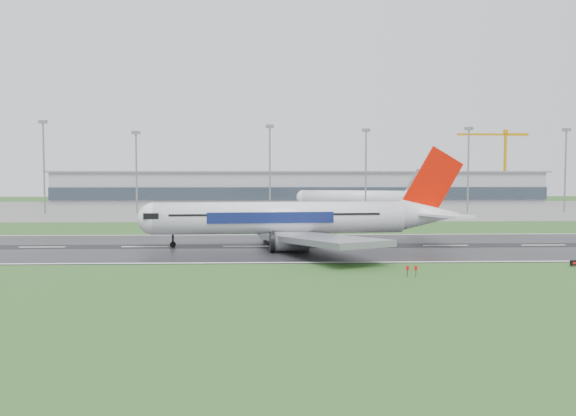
{
  "coord_description": "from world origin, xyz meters",
  "views": [
    {
      "loc": [
        -15.44,
        -116.71,
        14.49
      ],
      "look_at": [
        -11.24,
        12.0,
        7.0
      ],
      "focal_mm": 36.83,
      "sensor_mm": 36.0,
      "label": 1
    }
  ],
  "objects": [
    {
      "name": "runway",
      "position": [
        0.0,
        0.0,
        0.05
      ],
      "size": [
        400.0,
        45.0,
        0.1
      ],
      "primitive_type": "cube",
      "color": "black",
      "rests_on": "ground"
    },
    {
      "name": "terminal",
      "position": [
        0.0,
        185.0,
        7.5
      ],
      "size": [
        240.0,
        36.0,
        15.0
      ],
      "primitive_type": "cube",
      "color": "gray",
      "rests_on": "ground"
    },
    {
      "name": "tower_crane",
      "position": [
        112.75,
        200.0,
        19.38
      ],
      "size": [
        38.8,
        2.26,
        38.77
      ],
      "primitive_type": null,
      "rotation": [
        0.0,
        0.0,
        -0.0
      ],
      "color": "#CA8506",
      "rests_on": "ground"
    },
    {
      "name": "floodmast_3",
      "position": [
        20.33,
        100.0,
        14.95
      ],
      "size": [
        0.64,
        0.64,
        29.89
      ],
      "primitive_type": "cylinder",
      "color": "gray",
      "rests_on": "ground"
    },
    {
      "name": "floodmast_1",
      "position": [
        -63.61,
        100.0,
        14.4
      ],
      "size": [
        0.64,
        0.64,
        28.8
      ],
      "primitive_type": "cylinder",
      "color": "gray",
      "rests_on": "ground"
    },
    {
      "name": "floodmast_4",
      "position": [
        58.49,
        100.0,
        15.28
      ],
      "size": [
        0.64,
        0.64,
        30.57
      ],
      "primitive_type": "cylinder",
      "color": "gray",
      "rests_on": "ground"
    },
    {
      "name": "main_airliner",
      "position": [
        -8.64,
        0.65,
        9.64
      ],
      "size": [
        69.01,
        66.16,
        19.09
      ],
      "primitive_type": null,
      "rotation": [
        0.0,
        0.0,
        0.07
      ],
      "color": "white",
      "rests_on": "runway"
    },
    {
      "name": "floodmast_2",
      "position": [
        -15.04,
        100.0,
        15.6
      ],
      "size": [
        0.64,
        0.64,
        31.21
      ],
      "primitive_type": "cylinder",
      "color": "gray",
      "rests_on": "ground"
    },
    {
      "name": "apron",
      "position": [
        0.0,
        125.0,
        0.04
      ],
      "size": [
        400.0,
        130.0,
        0.08
      ],
      "primitive_type": "cube",
      "color": "slate",
      "rests_on": "ground"
    },
    {
      "name": "floodmast_5",
      "position": [
        95.11,
        100.0,
        15.12
      ],
      "size": [
        0.64,
        0.64,
        30.23
      ],
      "primitive_type": "cylinder",
      "color": "gray",
      "rests_on": "ground"
    },
    {
      "name": "ground",
      "position": [
        0.0,
        0.0,
        0.0
      ],
      "size": [
        520.0,
        520.0,
        0.0
      ],
      "primitive_type": "plane",
      "color": "#26531E",
      "rests_on": "ground"
    },
    {
      "name": "floodmast_0",
      "position": [
        -96.81,
        100.0,
        16.28
      ],
      "size": [
        0.64,
        0.64,
        32.57
      ],
      "primitive_type": "cylinder",
      "color": "gray",
      "rests_on": "ground"
    },
    {
      "name": "parked_airliner",
      "position": [
        20.75,
        118.5,
        7.98
      ],
      "size": [
        64.61,
        61.92,
        15.8
      ],
      "primitive_type": null,
      "rotation": [
        0.0,
        0.0,
        -0.25
      ],
      "color": "white",
      "rests_on": "apron"
    }
  ]
}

